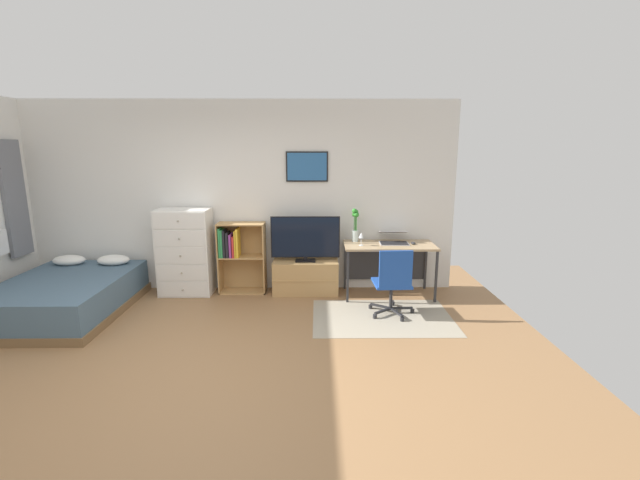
{
  "coord_description": "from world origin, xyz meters",
  "views": [
    {
      "loc": [
        1.09,
        -3.71,
        2.04
      ],
      "look_at": [
        1.12,
        1.5,
        0.92
      ],
      "focal_mm": 24.08,
      "sensor_mm": 36.0,
      "label": 1
    }
  ],
  "objects_px": {
    "bed": "(66,296)",
    "tv_stand": "(306,277)",
    "television": "(305,239)",
    "desk": "(388,252)",
    "laptop": "(393,238)",
    "computer_mouse": "(413,243)",
    "wine_glass": "(361,236)",
    "bookshelf": "(237,252)",
    "dresser": "(185,252)",
    "office_chair": "(393,281)",
    "bamboo_vase": "(355,223)"
  },
  "relations": [
    {
      "from": "bed",
      "to": "dresser",
      "type": "relative_size",
      "value": 1.59
    },
    {
      "from": "dresser",
      "to": "television",
      "type": "height_order",
      "value": "dresser"
    },
    {
      "from": "bed",
      "to": "bamboo_vase",
      "type": "bearing_deg",
      "value": 12.1
    },
    {
      "from": "dresser",
      "to": "desk",
      "type": "xyz_separation_m",
      "value": [
        2.86,
        -0.02,
        0.0
      ]
    },
    {
      "from": "television",
      "to": "desk",
      "type": "relative_size",
      "value": 0.77
    },
    {
      "from": "computer_mouse",
      "to": "bamboo_vase",
      "type": "height_order",
      "value": "bamboo_vase"
    },
    {
      "from": "tv_stand",
      "to": "laptop",
      "type": "height_order",
      "value": "laptop"
    },
    {
      "from": "desk",
      "to": "office_chair",
      "type": "xyz_separation_m",
      "value": [
        -0.07,
        -0.85,
        -0.15
      ]
    },
    {
      "from": "tv_stand",
      "to": "office_chair",
      "type": "distance_m",
      "value": 1.42
    },
    {
      "from": "bookshelf",
      "to": "desk",
      "type": "bearing_deg",
      "value": -2.38
    },
    {
      "from": "desk",
      "to": "computer_mouse",
      "type": "bearing_deg",
      "value": -15.61
    },
    {
      "from": "computer_mouse",
      "to": "bamboo_vase",
      "type": "xyz_separation_m",
      "value": [
        -0.79,
        0.19,
        0.25
      ]
    },
    {
      "from": "bed",
      "to": "laptop",
      "type": "relative_size",
      "value": 4.38
    },
    {
      "from": "office_chair",
      "to": "bamboo_vase",
      "type": "xyz_separation_m",
      "value": [
        -0.39,
        0.95,
        0.54
      ]
    },
    {
      "from": "bookshelf",
      "to": "bamboo_vase",
      "type": "height_order",
      "value": "bamboo_vase"
    },
    {
      "from": "computer_mouse",
      "to": "bamboo_vase",
      "type": "distance_m",
      "value": 0.85
    },
    {
      "from": "desk",
      "to": "bamboo_vase",
      "type": "distance_m",
      "value": 0.61
    },
    {
      "from": "bookshelf",
      "to": "office_chair",
      "type": "relative_size",
      "value": 1.17
    },
    {
      "from": "computer_mouse",
      "to": "bookshelf",
      "type": "bearing_deg",
      "value": 175.82
    },
    {
      "from": "desk",
      "to": "dresser",
      "type": "bearing_deg",
      "value": 179.64
    },
    {
      "from": "bed",
      "to": "office_chair",
      "type": "height_order",
      "value": "office_chair"
    },
    {
      "from": "laptop",
      "to": "computer_mouse",
      "type": "height_order",
      "value": "laptop"
    },
    {
      "from": "laptop",
      "to": "bamboo_vase",
      "type": "height_order",
      "value": "bamboo_vase"
    },
    {
      "from": "dresser",
      "to": "bamboo_vase",
      "type": "bearing_deg",
      "value": 1.96
    },
    {
      "from": "dresser",
      "to": "office_chair",
      "type": "xyz_separation_m",
      "value": [
        2.78,
        -0.87,
        -0.15
      ]
    },
    {
      "from": "bed",
      "to": "tv_stand",
      "type": "height_order",
      "value": "bed"
    },
    {
      "from": "tv_stand",
      "to": "wine_glass",
      "type": "xyz_separation_m",
      "value": [
        0.77,
        -0.19,
        0.64
      ]
    },
    {
      "from": "office_chair",
      "to": "laptop",
      "type": "relative_size",
      "value": 1.95
    },
    {
      "from": "television",
      "to": "dresser",
      "type": "bearing_deg",
      "value": 179.75
    },
    {
      "from": "bamboo_vase",
      "to": "television",
      "type": "bearing_deg",
      "value": -172.76
    },
    {
      "from": "tv_stand",
      "to": "bookshelf",
      "type": "bearing_deg",
      "value": 176.7
    },
    {
      "from": "office_chair",
      "to": "bed",
      "type": "bearing_deg",
      "value": 175.72
    },
    {
      "from": "tv_stand",
      "to": "wine_glass",
      "type": "height_order",
      "value": "wine_glass"
    },
    {
      "from": "dresser",
      "to": "television",
      "type": "relative_size",
      "value": 1.26
    },
    {
      "from": "bamboo_vase",
      "to": "wine_glass",
      "type": "bearing_deg",
      "value": -76.74
    },
    {
      "from": "bed",
      "to": "tv_stand",
      "type": "distance_m",
      "value": 3.08
    },
    {
      "from": "office_chair",
      "to": "laptop",
      "type": "distance_m",
      "value": 0.95
    },
    {
      "from": "bed",
      "to": "wine_glass",
      "type": "distance_m",
      "value": 3.85
    },
    {
      "from": "dresser",
      "to": "computer_mouse",
      "type": "distance_m",
      "value": 3.19
    },
    {
      "from": "bed",
      "to": "office_chair",
      "type": "xyz_separation_m",
      "value": [
        4.08,
        -0.13,
        0.23
      ]
    },
    {
      "from": "computer_mouse",
      "to": "dresser",
      "type": "bearing_deg",
      "value": 178.04
    },
    {
      "from": "laptop",
      "to": "wine_glass",
      "type": "height_order",
      "value": "wine_glass"
    },
    {
      "from": "tv_stand",
      "to": "television",
      "type": "relative_size",
      "value": 0.96
    },
    {
      "from": "dresser",
      "to": "wine_glass",
      "type": "distance_m",
      "value": 2.48
    },
    {
      "from": "computer_mouse",
      "to": "bamboo_vase",
      "type": "relative_size",
      "value": 0.22
    },
    {
      "from": "tv_stand",
      "to": "television",
      "type": "distance_m",
      "value": 0.56
    },
    {
      "from": "bookshelf",
      "to": "tv_stand",
      "type": "bearing_deg",
      "value": -3.3
    },
    {
      "from": "laptop",
      "to": "tv_stand",
      "type": "bearing_deg",
      "value": -178.75
    },
    {
      "from": "bookshelf",
      "to": "office_chair",
      "type": "height_order",
      "value": "bookshelf"
    },
    {
      "from": "bed",
      "to": "computer_mouse",
      "type": "xyz_separation_m",
      "value": [
        4.48,
        0.63,
        0.53
      ]
    }
  ]
}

